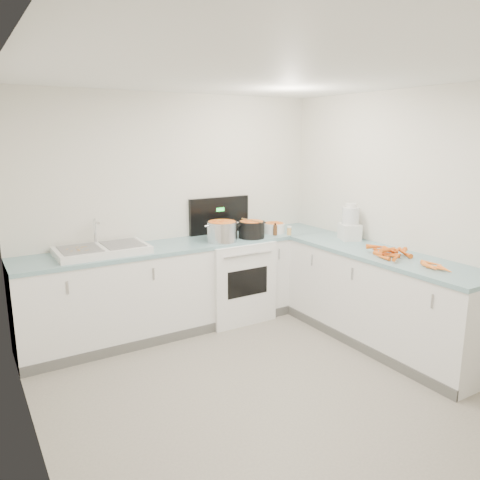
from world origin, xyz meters
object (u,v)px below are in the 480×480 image
sink (102,250)px  steel_pot (222,232)px  black_pot (252,230)px  food_processor (350,224)px  spice_jar (289,231)px  stove (232,277)px  mixing_bowl (274,228)px  extract_bottle (275,230)px

sink → steel_pot: (1.25, -0.14, 0.06)m
black_pot → food_processor: food_processor is taller
black_pot → spice_jar: size_ratio=3.35×
steel_pot → food_processor: (1.24, -0.64, 0.07)m
steel_pot → sink: bearing=173.5°
stove → mixing_bowl: stove is taller
steel_pot → black_pot: bearing=-0.8°
stove → food_processor: stove is taller
black_pot → steel_pot: bearing=179.2°
steel_pot → spice_jar: bearing=-7.1°
black_pot → spice_jar: black_pot is taller
sink → spice_jar: size_ratio=9.99×
stove → black_pot: (0.18, -0.13, 0.55)m
steel_pot → extract_bottle: 0.68m
sink → steel_pot: sink is taller
black_pot → extract_bottle: black_pot is taller
extract_bottle → spice_jar: (0.15, -0.07, -0.02)m
extract_bottle → spice_jar: bearing=-24.7°
sink → food_processor: food_processor is taller
spice_jar → stove: bearing=159.8°
black_pot → mixing_bowl: black_pot is taller
black_pot → mixing_bowl: 0.39m
sink → mixing_bowl: 2.00m
steel_pot → black_pot: size_ratio=1.13×
stove → sink: stove is taller
steel_pot → food_processor: food_processor is taller
sink → black_pot: 1.63m
sink → steel_pot: size_ratio=2.65×
extract_bottle → food_processor: (0.57, -0.61, 0.11)m
extract_bottle → mixing_bowl: bearing=59.7°
extract_bottle → food_processor: size_ratio=0.29×
black_pot → mixing_bowl: size_ratio=1.15×
spice_jar → food_processor: size_ratio=0.21×
sink → stove: bearing=-0.6°
mixing_bowl → extract_bottle: bearing=-120.3°
mixing_bowl → extract_bottle: size_ratio=2.14×
mixing_bowl → spice_jar: size_ratio=2.92×
steel_pot → spice_jar: steel_pot is taller
spice_jar → mixing_bowl: bearing=111.5°
mixing_bowl → extract_bottle: (-0.07, -0.12, 0.00)m
stove → sink: bearing=179.4°
steel_pot → spice_jar: 0.83m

